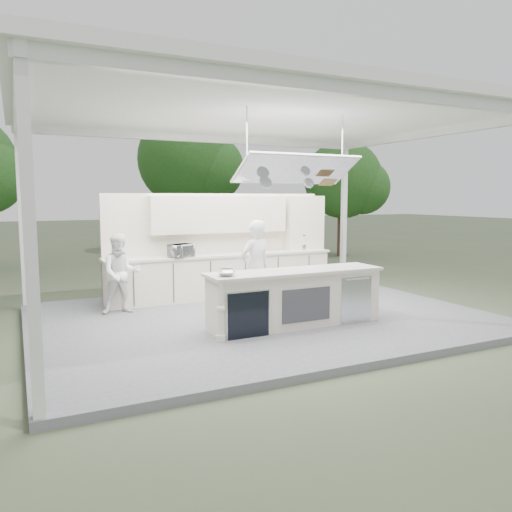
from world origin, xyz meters
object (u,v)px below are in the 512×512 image
demo_island (295,298)px  back_counter (223,275)px  head_chef (255,268)px  sous_chef (121,274)px

demo_island → back_counter: size_ratio=0.61×
head_chef → demo_island: bearing=92.0°
back_counter → demo_island: bearing=-86.4°
demo_island → head_chef: (-0.28, 0.96, 0.40)m
demo_island → head_chef: bearing=106.3°
head_chef → sous_chef: head_chef is taller
back_counter → head_chef: 1.90m
demo_island → sous_chef: size_ratio=2.07×
demo_island → sous_chef: 3.33m
head_chef → sous_chef: size_ratio=1.17×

